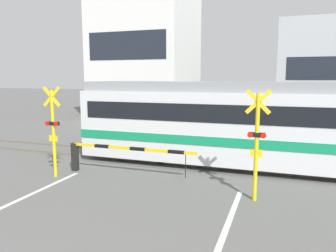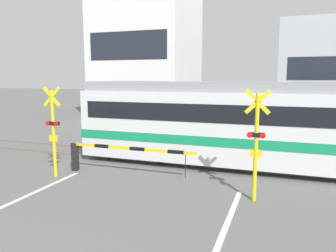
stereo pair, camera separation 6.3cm
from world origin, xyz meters
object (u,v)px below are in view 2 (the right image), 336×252
at_px(commuter_train, 304,124).
at_px(crossing_signal_right, 256,140).
at_px(crossing_signal_left, 53,128).
at_px(crossing_barrier_far, 232,134).
at_px(crossing_barrier_near, 108,152).

xyz_separation_m(commuter_train, crossing_signal_right, (-1.36, -3.56, -0.02)).
bearing_deg(crossing_signal_right, crossing_signal_left, 180.00).
distance_m(crossing_signal_left, crossing_signal_right, 6.60).
height_order(crossing_barrier_far, crossing_signal_right, crossing_signal_right).
bearing_deg(crossing_barrier_far, crossing_barrier_near, -123.54).
distance_m(crossing_barrier_far, crossing_signal_right, 6.39).
bearing_deg(commuter_train, crossing_signal_right, -110.91).
xyz_separation_m(crossing_signal_left, crossing_signal_right, (6.60, 0.00, 0.00)).
bearing_deg(crossing_signal_left, crossing_barrier_near, 28.91).
relative_size(commuter_train, crossing_barrier_far, 3.61).
height_order(commuter_train, crossing_barrier_far, commuter_train).
bearing_deg(crossing_signal_left, commuter_train, 24.10).
distance_m(commuter_train, crossing_barrier_far, 4.00).
relative_size(crossing_signal_left, crossing_signal_right, 1.00).
bearing_deg(crossing_barrier_near, crossing_signal_right, -9.63).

